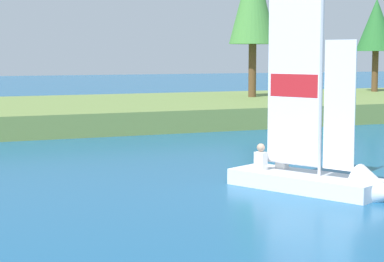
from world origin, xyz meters
name	(u,v)px	position (x,y,z in m)	size (l,w,h in m)	color
shore_bank	(31,114)	(0.00, 27.98, 0.47)	(80.00, 12.54, 0.94)	olive
shoreline_tree_right	(376,26)	(21.51, 30.61, 4.99)	(2.43, 2.43, 5.70)	brown
sailboat	(329,175)	(3.73, 8.89, 0.44)	(2.98, 4.38, 6.08)	white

